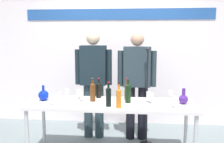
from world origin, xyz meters
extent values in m
cube|color=white|center=(0.00, 1.46, 1.50)|extent=(4.96, 0.10, 3.00)
cube|color=#2655A0|center=(0.00, 1.41, 2.06)|extent=(3.47, 0.01, 0.20)
cube|color=white|center=(0.00, 0.00, 0.75)|extent=(2.26, 0.71, 0.04)
cylinder|color=silver|center=(-1.07, -0.30, 0.36)|extent=(0.05, 0.05, 0.73)
cylinder|color=silver|center=(1.07, -0.30, 0.36)|extent=(0.05, 0.05, 0.73)
cylinder|color=silver|center=(-1.07, 0.30, 0.36)|extent=(0.05, 0.05, 0.73)
cylinder|color=silver|center=(1.07, 0.30, 0.36)|extent=(0.05, 0.05, 0.73)
sphere|color=#0C27B7|center=(-0.96, 0.03, 0.84)|extent=(0.15, 0.15, 0.15)
cylinder|color=#0C27B7|center=(-0.96, 0.03, 0.94)|extent=(0.04, 0.04, 0.08)
sphere|color=#482387|center=(0.97, 0.03, 0.83)|extent=(0.12, 0.12, 0.12)
cylinder|color=#482387|center=(0.97, 0.03, 0.93)|extent=(0.04, 0.04, 0.10)
cylinder|color=#25373E|center=(-0.44, 0.65, 0.44)|extent=(0.14, 0.14, 0.89)
cylinder|color=#25373E|center=(-0.26, 0.65, 0.44)|extent=(0.14, 0.14, 0.89)
cube|color=#15242C|center=(-0.35, 0.65, 1.20)|extent=(0.41, 0.22, 0.63)
cylinder|color=#15242C|center=(-0.60, 0.65, 1.17)|extent=(0.09, 0.09, 0.57)
cylinder|color=#15242C|center=(-0.09, 0.65, 1.17)|extent=(0.09, 0.09, 0.57)
sphere|color=beige|center=(-0.35, 0.65, 1.64)|extent=(0.22, 0.22, 0.22)
cylinder|color=black|center=(0.25, 0.65, 0.44)|extent=(0.14, 0.14, 0.87)
cylinder|color=black|center=(0.44, 0.65, 0.44)|extent=(0.14, 0.14, 0.87)
cube|color=#25343D|center=(0.35, 0.65, 1.19)|extent=(0.42, 0.22, 0.63)
cylinder|color=#25343D|center=(0.09, 0.65, 1.16)|extent=(0.09, 0.09, 0.57)
cylinder|color=#25343D|center=(0.61, 0.65, 1.16)|extent=(0.09, 0.09, 0.57)
sphere|color=tan|center=(0.35, 0.65, 1.62)|extent=(0.21, 0.21, 0.21)
cylinder|color=#4C371C|center=(0.21, 0.20, 0.87)|extent=(0.07, 0.07, 0.21)
cone|color=#4C371C|center=(0.21, 0.20, 0.99)|extent=(0.07, 0.07, 0.03)
cylinder|color=#4C371C|center=(0.21, 0.20, 1.02)|extent=(0.02, 0.02, 0.09)
cylinder|color=#A8231E|center=(0.21, 0.20, 1.07)|extent=(0.03, 0.03, 0.02)
cylinder|color=orange|center=(0.12, -0.24, 0.88)|extent=(0.07, 0.07, 0.23)
cone|color=orange|center=(0.12, -0.24, 1.00)|extent=(0.07, 0.07, 0.03)
cylinder|color=orange|center=(0.12, -0.24, 1.03)|extent=(0.02, 0.02, 0.08)
cylinder|color=black|center=(0.12, -0.24, 1.08)|extent=(0.03, 0.03, 0.02)
cylinder|color=black|center=(-0.21, 0.27, 0.87)|extent=(0.07, 0.07, 0.20)
cone|color=black|center=(-0.21, 0.27, 0.98)|extent=(0.07, 0.07, 0.03)
cylinder|color=black|center=(-0.21, 0.27, 1.01)|extent=(0.02, 0.02, 0.08)
cylinder|color=#B01D24|center=(-0.21, 0.27, 1.06)|extent=(0.03, 0.03, 0.02)
cylinder|color=#562F12|center=(-0.26, 0.06, 0.89)|extent=(0.07, 0.07, 0.24)
cone|color=#562F12|center=(-0.26, 0.06, 1.02)|extent=(0.07, 0.07, 0.03)
cylinder|color=#562F12|center=(-0.26, 0.06, 1.04)|extent=(0.03, 0.03, 0.07)
cylinder|color=black|center=(-0.26, 0.06, 1.08)|extent=(0.03, 0.03, 0.02)
cylinder|color=black|center=(-0.01, -0.18, 0.88)|extent=(0.07, 0.07, 0.23)
cone|color=black|center=(-0.01, -0.18, 1.01)|extent=(0.07, 0.07, 0.03)
cylinder|color=black|center=(-0.01, -0.18, 1.03)|extent=(0.03, 0.03, 0.08)
cylinder|color=#B11622|center=(-0.01, -0.18, 1.08)|extent=(0.03, 0.03, 0.02)
cylinder|color=black|center=(-0.29, 0.22, 0.87)|extent=(0.07, 0.07, 0.20)
cone|color=black|center=(-0.29, 0.22, 0.98)|extent=(0.07, 0.07, 0.03)
cylinder|color=black|center=(-0.29, 0.22, 1.01)|extent=(0.02, 0.02, 0.08)
cylinder|color=gold|center=(-0.29, 0.22, 1.06)|extent=(0.03, 0.03, 0.02)
cylinder|color=black|center=(0.23, 0.03, 0.88)|extent=(0.08, 0.08, 0.23)
cone|color=black|center=(0.23, 0.03, 1.01)|extent=(0.08, 0.08, 0.03)
cylinder|color=black|center=(0.23, 0.03, 1.03)|extent=(0.03, 0.03, 0.07)
cylinder|color=black|center=(0.23, 0.03, 1.07)|extent=(0.03, 0.03, 0.02)
cylinder|color=white|center=(-0.64, 0.12, 0.77)|extent=(0.06, 0.06, 0.00)
cylinder|color=white|center=(-0.64, 0.12, 0.80)|extent=(0.01, 0.01, 0.07)
cylinder|color=white|center=(-0.64, 0.12, 0.88)|extent=(0.06, 0.06, 0.08)
cylinder|color=white|center=(-0.42, 0.02, 0.77)|extent=(0.05, 0.05, 0.00)
cylinder|color=white|center=(-0.42, 0.02, 0.80)|extent=(0.01, 0.01, 0.06)
cylinder|color=white|center=(-0.42, 0.02, 0.87)|extent=(0.06, 0.06, 0.08)
cylinder|color=white|center=(-0.48, 0.16, 0.77)|extent=(0.06, 0.06, 0.00)
cylinder|color=white|center=(-0.48, 0.16, 0.80)|extent=(0.01, 0.01, 0.07)
cylinder|color=white|center=(-0.48, 0.16, 0.87)|extent=(0.07, 0.07, 0.07)
cylinder|color=white|center=(-0.71, -0.03, 0.77)|extent=(0.06, 0.06, 0.00)
cylinder|color=white|center=(-0.71, -0.03, 0.80)|extent=(0.01, 0.01, 0.06)
cylinder|color=white|center=(-0.71, -0.03, 0.87)|extent=(0.06, 0.06, 0.07)
cylinder|color=white|center=(-0.76, -0.22, 0.77)|extent=(0.06, 0.06, 0.00)
cylinder|color=white|center=(-0.76, -0.22, 0.80)|extent=(0.01, 0.01, 0.06)
cylinder|color=white|center=(-0.76, -0.22, 0.87)|extent=(0.06, 0.06, 0.08)
cylinder|color=white|center=(0.73, -0.21, 0.77)|extent=(0.06, 0.06, 0.00)
cylinder|color=white|center=(0.73, -0.21, 0.80)|extent=(0.01, 0.01, 0.06)
cylinder|color=white|center=(0.73, -0.21, 0.86)|extent=(0.06, 0.06, 0.07)
cylinder|color=white|center=(0.82, -0.18, 0.77)|extent=(0.05, 0.05, 0.00)
cylinder|color=white|center=(0.82, -0.18, 0.80)|extent=(0.01, 0.01, 0.06)
cylinder|color=white|center=(0.82, -0.18, 0.87)|extent=(0.06, 0.06, 0.08)
cylinder|color=white|center=(0.82, 0.17, 0.77)|extent=(0.05, 0.05, 0.00)
cylinder|color=white|center=(0.82, 0.17, 0.81)|extent=(0.01, 0.01, 0.08)
cylinder|color=white|center=(0.82, 0.17, 0.88)|extent=(0.06, 0.06, 0.07)
cylinder|color=white|center=(0.55, -0.01, 0.77)|extent=(0.06, 0.06, 0.00)
cylinder|color=white|center=(0.55, -0.01, 0.80)|extent=(0.01, 0.01, 0.07)
cylinder|color=white|center=(0.55, -0.01, 0.88)|extent=(0.06, 0.06, 0.08)
cylinder|color=white|center=(0.51, 0.07, 0.77)|extent=(0.06, 0.06, 0.00)
cylinder|color=white|center=(0.51, 0.07, 0.80)|extent=(0.01, 0.01, 0.06)
cylinder|color=white|center=(0.51, 0.07, 0.87)|extent=(0.06, 0.06, 0.09)
cylinder|color=black|center=(0.51, 0.43, 0.72)|extent=(0.02, 0.02, 1.44)
sphere|color=#232328|center=(0.51, 0.43, 1.47)|extent=(0.06, 0.06, 0.06)
camera|label=1|loc=(0.33, -3.35, 1.67)|focal=40.74mm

